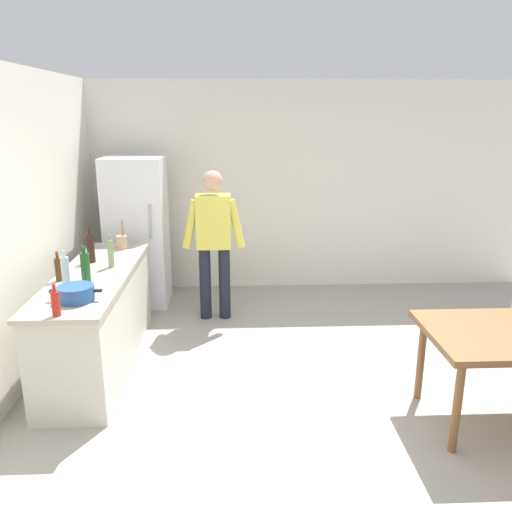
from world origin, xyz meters
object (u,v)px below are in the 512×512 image
bottle_wine_green (86,269)px  bottle_water_clear (65,270)px  utensil_jar (122,241)px  bottle_beer_brown (58,269)px  bottle_wine_dark (91,248)px  person (214,236)px  bottle_sauce_red (56,303)px  cooking_pot (76,293)px  bottle_vinegar_tall (111,253)px  refrigerator (137,232)px

bottle_wine_green → bottle_water_clear: bearing=173.0°
utensil_jar → bottle_beer_brown: 1.10m
bottle_beer_brown → bottle_wine_dark: bearing=77.3°
person → utensil_jar: bearing=-167.5°
bottle_water_clear → bottle_sauce_red: size_ratio=1.25×
cooking_pot → bottle_wine_dark: 1.07m
bottle_water_clear → bottle_beer_brown: 0.14m
bottle_sauce_red → bottle_beer_brown: (-0.24, 0.79, 0.01)m
bottle_vinegar_tall → bottle_sauce_red: bearing=-95.8°
bottle_wine_dark → cooking_pot: bearing=-81.2°
bottle_wine_green → bottle_sauce_red: size_ratio=1.42×
refrigerator → cooking_pot: bearing=-91.2°
refrigerator → bottle_wine_green: (-0.07, -1.95, 0.15)m
bottle_wine_dark → bottle_beer_brown: bearing=-102.7°
cooking_pot → bottle_sauce_red: (-0.05, -0.30, 0.04)m
cooking_pot → bottle_water_clear: 0.44m
bottle_vinegar_tall → bottle_water_clear: 0.56m
bottle_wine_dark → bottle_wine_green: 0.70m
refrigerator → cooking_pot: 2.32m
bottle_vinegar_tall → bottle_sauce_red: (-0.12, -1.18, -0.04)m
utensil_jar → bottle_wine_dark: bottle_wine_dark is taller
person → bottle_wine_dark: 1.36m
refrigerator → person: bearing=-30.2°
person → cooking_pot: 2.03m
bottle_beer_brown → bottle_wine_green: bearing=-25.0°
bottle_sauce_red → bottle_beer_brown: size_ratio=0.92×
bottle_sauce_red → refrigerator: bearing=87.8°
bottle_water_clear → person: bearing=49.0°
utensil_jar → bottle_vinegar_tall: size_ratio=1.00×
refrigerator → bottle_sauce_red: bearing=-92.2°
person → bottle_sauce_red: (-1.05, -2.06, 0.02)m
utensil_jar → bottle_water_clear: utensil_jar is taller
bottle_beer_brown → utensil_jar: bearing=73.3°
refrigerator → bottle_beer_brown: bearing=-100.5°
bottle_wine_green → bottle_water_clear: 0.18m
bottle_vinegar_tall → bottle_wine_dark: 0.29m
utensil_jar → bottle_sauce_red: bearing=-92.5°
utensil_jar → bottle_sauce_red: size_ratio=1.33×
refrigerator → bottle_wine_dark: refrigerator is taller
bottle_wine_dark → bottle_sauce_red: bearing=-85.3°
refrigerator → bottle_wine_dark: bearing=-99.5°
bottle_vinegar_tall → bottle_beer_brown: bottle_vinegar_tall is taller
person → bottle_wine_green: 1.73m
bottle_sauce_red → bottle_water_clear: bearing=101.8°
bottle_vinegar_tall → bottle_wine_dark: size_ratio=0.94×
utensil_jar → bottle_beer_brown: bearing=-106.7°
refrigerator → bottle_wine_dark: size_ratio=5.29×
bottle_vinegar_tall → bottle_wine_dark: bottle_wine_dark is taller
bottle_beer_brown → bottle_water_clear: bearing=-48.0°
bottle_vinegar_tall → bottle_wine_dark: bearing=143.3°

